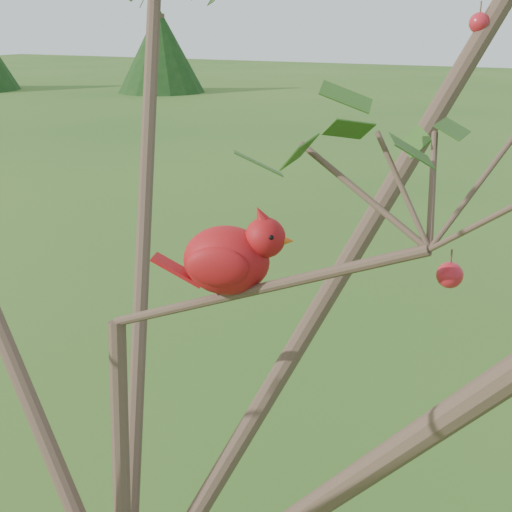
{
  "coord_description": "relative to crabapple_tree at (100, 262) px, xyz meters",
  "views": [
    {
      "loc": [
        0.77,
        -0.9,
        2.51
      ],
      "look_at": [
        0.26,
        0.09,
        2.13
      ],
      "focal_mm": 50.0,
      "sensor_mm": 36.0,
      "label": 1
    }
  ],
  "objects": [
    {
      "name": "cardinal",
      "position": [
        0.19,
        0.11,
        0.01
      ],
      "size": [
        0.24,
        0.15,
        0.17
      ],
      "rotation": [
        0.0,
        0.0,
        0.31
      ],
      "color": "#AC140E",
      "rests_on": "ground"
    },
    {
      "name": "distant_trees",
      "position": [
        -4.21,
        22.6,
        -0.62
      ],
      "size": [
        44.31,
        14.24,
        3.26
      ],
      "color": "#3D2B21",
      "rests_on": "ground"
    },
    {
      "name": "crabapple_tree",
      "position": [
        0.0,
        0.0,
        0.0
      ],
      "size": [
        2.35,
        2.05,
        2.95
      ],
      "color": "#3D2B21",
      "rests_on": "ground"
    }
  ]
}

